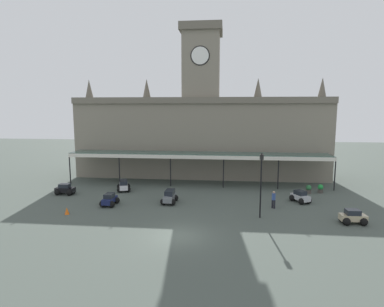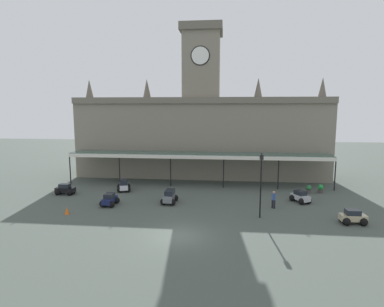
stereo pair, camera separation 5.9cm
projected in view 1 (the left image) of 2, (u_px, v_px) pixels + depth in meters
ground_plane at (179, 236)px, 23.74m from camera, size 140.00×140.00×0.00m
station_building at (201, 130)px, 44.34m from camera, size 33.77×6.65×20.19m
entrance_canopy at (198, 154)px, 39.24m from camera, size 31.90×3.26×3.92m
car_beige_sedan at (353, 218)px, 26.25m from camera, size 2.08×1.56×1.19m
car_silver_sedan at (300, 197)px, 32.22m from camera, size 2.07×2.25×1.19m
car_white_estate at (124, 186)px, 36.64m from camera, size 1.99×2.42×1.27m
car_black_sedan at (65, 190)px, 35.14m from camera, size 2.06×1.54×1.19m
car_navy_sedan at (110, 200)px, 31.19m from camera, size 1.57×2.08×1.19m
car_grey_estate at (170, 197)px, 31.99m from camera, size 1.58×2.27×1.27m
pedestrian_beside_cars at (274, 199)px, 30.22m from camera, size 0.34×0.34×1.67m
victorian_lamppost at (261, 178)px, 27.26m from camera, size 0.30×0.30×5.67m
traffic_cone at (67, 211)px, 28.58m from camera, size 0.40×0.40×0.65m
planter_by_canopy at (309, 189)px, 35.51m from camera, size 0.60×0.60×0.96m
planter_forecourt_centre at (320, 189)px, 35.77m from camera, size 0.60×0.60×0.96m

